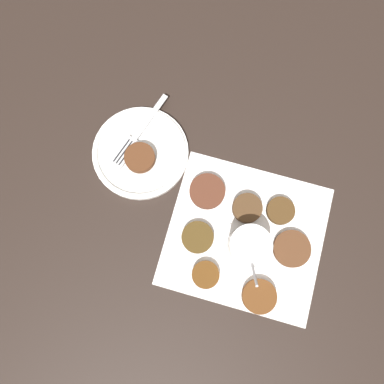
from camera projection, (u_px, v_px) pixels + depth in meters
ground_plane at (236, 226)px, 0.80m from camera, size 4.00×4.00×0.00m
napkin at (245, 236)px, 0.79m from camera, size 0.36×0.33×0.00m
sauce_bowl at (249, 246)px, 0.76m from camera, size 0.09×0.11×0.11m
fritter_0 at (259, 296)px, 0.76m from camera, size 0.07×0.07×0.02m
fritter_1 at (207, 191)px, 0.80m from camera, size 0.08×0.08×0.02m
fritter_2 at (198, 237)px, 0.78m from camera, size 0.07×0.07×0.01m
fritter_3 at (247, 208)px, 0.79m from camera, size 0.06×0.06×0.02m
fritter_4 at (292, 249)px, 0.78m from camera, size 0.08×0.08×0.01m
fritter_5 at (280, 211)px, 0.79m from camera, size 0.06×0.06×0.01m
fritter_6 at (206, 275)px, 0.77m from camera, size 0.06×0.06×0.01m
serving_plate at (141, 152)px, 0.82m from camera, size 0.21×0.21×0.02m
fritter_on_plate at (140, 158)px, 0.80m from camera, size 0.07×0.07×0.02m
fork at (135, 138)px, 0.81m from camera, size 0.06×0.20×0.00m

